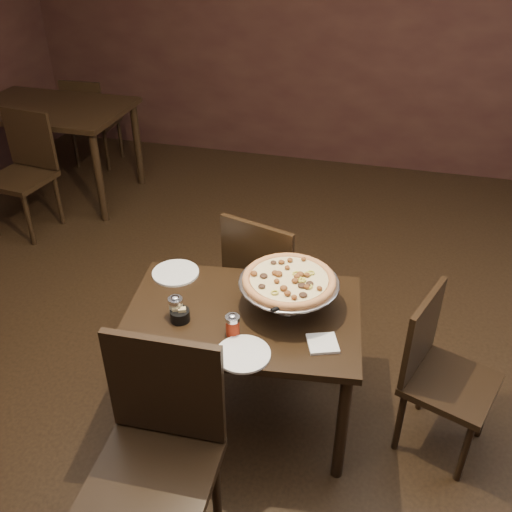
# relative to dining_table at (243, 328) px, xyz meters

# --- Properties ---
(room) EXTENTS (6.04, 7.04, 2.84)m
(room) POSITION_rel_dining_table_xyz_m (-0.01, -0.07, 0.81)
(room) COLOR black
(room) RESTS_ON ground
(dining_table) EXTENTS (1.17, 0.85, 0.68)m
(dining_table) POSITION_rel_dining_table_xyz_m (0.00, 0.00, 0.00)
(dining_table) COLOR black
(dining_table) RESTS_ON ground
(background_table) EXTENTS (1.29, 0.86, 0.80)m
(background_table) POSITION_rel_dining_table_xyz_m (-2.27, 2.08, 0.11)
(background_table) COLOR black
(background_table) RESTS_ON ground
(pizza_stand) EXTENTS (0.46, 0.46, 0.19)m
(pizza_stand) POSITION_rel_dining_table_xyz_m (0.19, 0.09, 0.25)
(pizza_stand) COLOR silver
(pizza_stand) RESTS_ON dining_table
(parmesan_shaker) EXTENTS (0.07, 0.07, 0.12)m
(parmesan_shaker) POSITION_rel_dining_table_xyz_m (-0.29, -0.10, 0.14)
(parmesan_shaker) COLOR beige
(parmesan_shaker) RESTS_ON dining_table
(pepper_flake_shaker) EXTENTS (0.06, 0.06, 0.11)m
(pepper_flake_shaker) POSITION_rel_dining_table_xyz_m (-0.00, -0.16, 0.14)
(pepper_flake_shaker) COLOR maroon
(pepper_flake_shaker) RESTS_ON dining_table
(packet_caddy) EXTENTS (0.09, 0.09, 0.07)m
(packet_caddy) POSITION_rel_dining_table_xyz_m (-0.26, -0.12, 0.12)
(packet_caddy) COLOR black
(packet_caddy) RESTS_ON dining_table
(napkin_stack) EXTENTS (0.16, 0.16, 0.01)m
(napkin_stack) POSITION_rel_dining_table_xyz_m (0.39, -0.12, 0.10)
(napkin_stack) COLOR white
(napkin_stack) RESTS_ON dining_table
(plate_left) EXTENTS (0.24, 0.24, 0.01)m
(plate_left) POSITION_rel_dining_table_xyz_m (-0.42, 0.22, 0.10)
(plate_left) COLOR white
(plate_left) RESTS_ON dining_table
(plate_near) EXTENTS (0.24, 0.24, 0.01)m
(plate_near) POSITION_rel_dining_table_xyz_m (0.08, -0.27, 0.10)
(plate_near) COLOR white
(plate_near) RESTS_ON dining_table
(serving_spatula) EXTENTS (0.16, 0.16, 0.02)m
(serving_spatula) POSITION_rel_dining_table_xyz_m (0.21, -0.09, 0.24)
(serving_spatula) COLOR silver
(serving_spatula) RESTS_ON pizza_stand
(chair_far) EXTENTS (0.53, 0.53, 0.91)m
(chair_far) POSITION_rel_dining_table_xyz_m (-0.01, 0.54, -0.09)
(chair_far) COLOR black
(chair_far) RESTS_ON ground
(chair_near) EXTENTS (0.48, 0.48, 0.99)m
(chair_near) POSITION_rel_dining_table_xyz_m (-0.13, -0.72, -0.05)
(chair_near) COLOR black
(chair_near) RESTS_ON ground
(chair_side) EXTENTS (0.50, 0.50, 0.83)m
(chair_side) POSITION_rel_dining_table_xyz_m (0.92, 0.10, -0.14)
(chair_side) COLOR black
(chair_side) RESTS_ON ground
(bg_chair_far) EXTENTS (0.42, 0.42, 0.86)m
(bg_chair_far) POSITION_rel_dining_table_xyz_m (-2.30, 2.73, -0.12)
(bg_chair_far) COLOR black
(bg_chair_far) RESTS_ON ground
(bg_chair_near) EXTENTS (0.49, 0.49, 0.94)m
(bg_chair_near) POSITION_rel_dining_table_xyz_m (-2.19, 1.49, -0.08)
(bg_chair_near) COLOR black
(bg_chair_near) RESTS_ON ground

